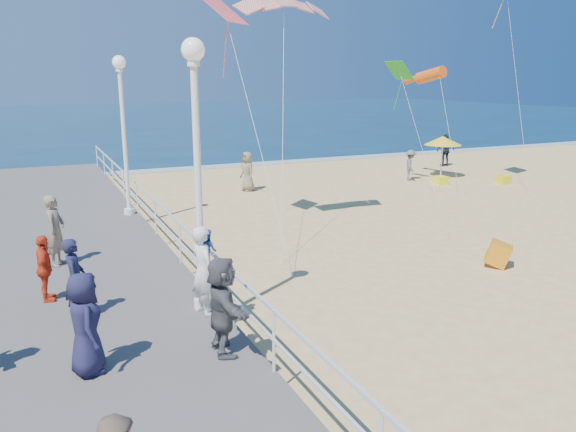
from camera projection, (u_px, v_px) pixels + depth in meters
name	position (u px, v px, depth m)	size (l,w,h in m)	color
ground	(414.00, 286.00, 13.81)	(160.00, 160.00, 0.00)	#E7C279
ocean	(99.00, 119.00, 71.15)	(160.00, 90.00, 0.05)	#0B2B46
surf_line	(192.00, 168.00, 31.89)	(160.00, 1.20, 0.04)	silver
boardwalk	(94.00, 336.00, 10.72)	(5.00, 44.00, 0.40)	#65615C
railing	(216.00, 266.00, 11.47)	(0.05, 42.00, 0.55)	white
lamp_post_mid	(197.00, 149.00, 10.77)	(0.44, 0.44, 5.32)	white
lamp_post_far	(123.00, 119.00, 18.71)	(0.44, 0.44, 5.32)	white
woman_holding_toddler	(203.00, 271.00, 11.05)	(0.66, 0.43, 1.81)	white
toddler_held	(208.00, 250.00, 11.15)	(0.41, 0.32, 0.85)	blue
spectator_0	(75.00, 278.00, 10.88)	(0.59, 0.39, 1.61)	#191A39
spectator_3	(45.00, 269.00, 11.72)	(0.84, 0.35, 1.44)	red
spectator_4	(85.00, 324.00, 8.80)	(0.82, 0.53, 1.68)	#1D1B3C
spectator_5	(222.00, 306.00, 9.44)	(1.60, 0.51, 1.72)	#535257
spectator_6	(56.00, 230.00, 13.97)	(0.66, 0.43, 1.80)	#806E59
beach_walker_a	(410.00, 165.00, 28.01)	(1.00, 0.57, 1.54)	#5C5B60
beach_walker_b	(446.00, 150.00, 32.61)	(1.09, 0.45, 1.86)	#182235
beach_walker_c	(247.00, 171.00, 25.35)	(0.88, 0.57, 1.79)	#83765B
box_kite	(498.00, 256.00, 15.19)	(0.55, 0.55, 0.60)	#D14D0C
beach_umbrella	(443.00, 141.00, 28.56)	(1.90, 1.90, 2.14)	white
beach_chair_left	(441.00, 180.00, 27.11)	(0.55, 0.55, 0.40)	#F6FD1A
beach_chair_right	(503.00, 180.00, 27.24)	(0.55, 0.55, 0.40)	yellow
kite_parafoil	(284.00, 2.00, 17.04)	(3.01, 0.90, 0.30)	red
kite_windsock	(431.00, 75.00, 26.56)	(0.56, 0.56, 2.51)	#E35313
kite_diamond_pink	(224.00, 11.00, 17.26)	(1.29, 1.29, 0.02)	#E75559
kite_diamond_green	(399.00, 70.00, 25.51)	(1.15, 1.15, 0.02)	green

